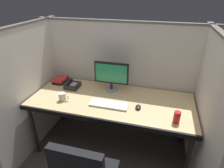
{
  "coord_description": "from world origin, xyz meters",
  "views": [
    {
      "loc": [
        0.51,
        -1.51,
        1.91
      ],
      "look_at": [
        0.0,
        0.35,
        0.92
      ],
      "focal_mm": 30.03,
      "sensor_mm": 36.0,
      "label": 1
    }
  ],
  "objects_px": {
    "desk": "(111,103)",
    "desk_phone": "(72,85)",
    "coffee_mug": "(62,97)",
    "monitor_center": "(111,75)",
    "soda_can": "(177,117)",
    "computer_mouse": "(138,107)",
    "book_stack": "(60,80)",
    "keyboard_main": "(109,105)"
  },
  "relations": [
    {
      "from": "keyboard_main",
      "to": "desk_phone",
      "type": "bearing_deg",
      "value": 154.27
    },
    {
      "from": "keyboard_main",
      "to": "coffee_mug",
      "type": "bearing_deg",
      "value": -176.21
    },
    {
      "from": "desk",
      "to": "computer_mouse",
      "type": "height_order",
      "value": "computer_mouse"
    },
    {
      "from": "desk",
      "to": "computer_mouse",
      "type": "relative_size",
      "value": 19.79
    },
    {
      "from": "computer_mouse",
      "to": "desk_phone",
      "type": "distance_m",
      "value": 0.95
    },
    {
      "from": "keyboard_main",
      "to": "desk_phone",
      "type": "distance_m",
      "value": 0.65
    },
    {
      "from": "desk",
      "to": "keyboard_main",
      "type": "distance_m",
      "value": 0.13
    },
    {
      "from": "soda_can",
      "to": "book_stack",
      "type": "bearing_deg",
      "value": 161.98
    },
    {
      "from": "monitor_center",
      "to": "coffee_mug",
      "type": "height_order",
      "value": "monitor_center"
    },
    {
      "from": "keyboard_main",
      "to": "book_stack",
      "type": "distance_m",
      "value": 0.9
    },
    {
      "from": "monitor_center",
      "to": "desk_phone",
      "type": "bearing_deg",
      "value": -172.6
    },
    {
      "from": "desk",
      "to": "desk_phone",
      "type": "xyz_separation_m",
      "value": [
        -0.57,
        0.17,
        0.08
      ]
    },
    {
      "from": "monitor_center",
      "to": "keyboard_main",
      "type": "height_order",
      "value": "monitor_center"
    },
    {
      "from": "desk_phone",
      "to": "coffee_mug",
      "type": "relative_size",
      "value": 1.51
    },
    {
      "from": "coffee_mug",
      "to": "desk_phone",
      "type": "bearing_deg",
      "value": 96.02
    },
    {
      "from": "desk",
      "to": "desk_phone",
      "type": "height_order",
      "value": "desk_phone"
    },
    {
      "from": "computer_mouse",
      "to": "soda_can",
      "type": "xyz_separation_m",
      "value": [
        0.39,
        -0.14,
        0.04
      ]
    },
    {
      "from": "soda_can",
      "to": "computer_mouse",
      "type": "bearing_deg",
      "value": 160.35
    },
    {
      "from": "computer_mouse",
      "to": "book_stack",
      "type": "bearing_deg",
      "value": 162.55
    },
    {
      "from": "book_stack",
      "to": "monitor_center",
      "type": "bearing_deg",
      "value": -2.61
    },
    {
      "from": "keyboard_main",
      "to": "book_stack",
      "type": "height_order",
      "value": "book_stack"
    },
    {
      "from": "desk_phone",
      "to": "soda_can",
      "type": "height_order",
      "value": "soda_can"
    },
    {
      "from": "monitor_center",
      "to": "computer_mouse",
      "type": "bearing_deg",
      "value": -39.49
    },
    {
      "from": "desk_phone",
      "to": "coffee_mug",
      "type": "xyz_separation_m",
      "value": [
        0.03,
        -0.32,
        0.01
      ]
    },
    {
      "from": "keyboard_main",
      "to": "computer_mouse",
      "type": "distance_m",
      "value": 0.32
    },
    {
      "from": "desk_phone",
      "to": "coffee_mug",
      "type": "distance_m",
      "value": 0.32
    },
    {
      "from": "computer_mouse",
      "to": "soda_can",
      "type": "bearing_deg",
      "value": -19.65
    },
    {
      "from": "desk",
      "to": "keyboard_main",
      "type": "relative_size",
      "value": 4.42
    },
    {
      "from": "desk",
      "to": "book_stack",
      "type": "distance_m",
      "value": 0.85
    },
    {
      "from": "desk_phone",
      "to": "keyboard_main",
      "type": "bearing_deg",
      "value": -25.73
    },
    {
      "from": "monitor_center",
      "to": "book_stack",
      "type": "height_order",
      "value": "monitor_center"
    },
    {
      "from": "keyboard_main",
      "to": "book_stack",
      "type": "xyz_separation_m",
      "value": [
        -0.81,
        0.38,
        0.02
      ]
    },
    {
      "from": "computer_mouse",
      "to": "soda_can",
      "type": "distance_m",
      "value": 0.42
    },
    {
      "from": "desk",
      "to": "monitor_center",
      "type": "bearing_deg",
      "value": 103.33
    },
    {
      "from": "monitor_center",
      "to": "keyboard_main",
      "type": "bearing_deg",
      "value": -78.82
    },
    {
      "from": "keyboard_main",
      "to": "soda_can",
      "type": "relative_size",
      "value": 3.52
    },
    {
      "from": "computer_mouse",
      "to": "coffee_mug",
      "type": "bearing_deg",
      "value": -175.9
    },
    {
      "from": "soda_can",
      "to": "desk",
      "type": "bearing_deg",
      "value": 162.61
    },
    {
      "from": "book_stack",
      "to": "soda_can",
      "type": "height_order",
      "value": "soda_can"
    },
    {
      "from": "monitor_center",
      "to": "computer_mouse",
      "type": "xyz_separation_m",
      "value": [
        0.39,
        -0.32,
        -0.2
      ]
    },
    {
      "from": "monitor_center",
      "to": "soda_can",
      "type": "distance_m",
      "value": 0.92
    },
    {
      "from": "coffee_mug",
      "to": "book_stack",
      "type": "bearing_deg",
      "value": 121.83
    }
  ]
}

